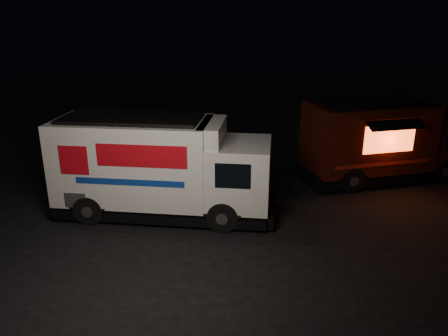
% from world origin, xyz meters
% --- Properties ---
extents(ground, '(80.00, 80.00, 0.00)m').
position_xyz_m(ground, '(0.00, 0.00, 0.00)').
color(ground, black).
rests_on(ground, ground).
extents(white_truck, '(7.89, 4.63, 3.39)m').
position_xyz_m(white_truck, '(-1.74, 1.60, 1.69)').
color(white_truck, silver).
rests_on(white_truck, ground).
extents(red_truck, '(7.25, 3.09, 3.30)m').
position_xyz_m(red_truck, '(7.48, 3.50, 1.65)').
color(red_truck, '#3A110A').
rests_on(red_truck, ground).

